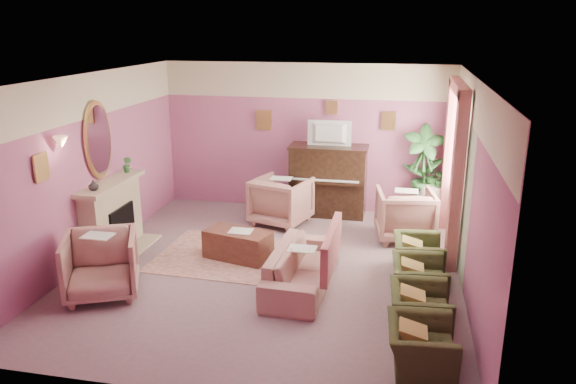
% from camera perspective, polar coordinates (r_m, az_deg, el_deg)
% --- Properties ---
extents(floor, '(5.50, 6.00, 0.01)m').
position_cam_1_polar(floor, '(8.39, -1.94, -7.87)').
color(floor, slate).
rests_on(floor, ground).
extents(ceiling, '(5.50, 6.00, 0.01)m').
position_cam_1_polar(ceiling, '(7.65, -2.15, 11.55)').
color(ceiling, white).
rests_on(ceiling, wall_back).
extents(wall_back, '(5.50, 0.02, 2.80)m').
position_cam_1_polar(wall_back, '(10.77, 1.77, 5.55)').
color(wall_back, '#7E4A70').
rests_on(wall_back, floor).
extents(wall_front, '(5.50, 0.02, 2.80)m').
position_cam_1_polar(wall_front, '(5.21, -9.96, -7.23)').
color(wall_front, '#7E4A70').
rests_on(wall_front, floor).
extents(wall_left, '(0.02, 6.00, 2.80)m').
position_cam_1_polar(wall_left, '(8.95, -19.41, 2.27)').
color(wall_left, '#7E4A70').
rests_on(wall_left, floor).
extents(wall_right, '(0.02, 6.00, 2.80)m').
position_cam_1_polar(wall_right, '(7.75, 18.14, 0.23)').
color(wall_right, '#7E4A70').
rests_on(wall_right, floor).
extents(picture_rail_band, '(5.50, 0.01, 0.65)m').
position_cam_1_polar(picture_rail_band, '(10.60, 1.82, 11.24)').
color(picture_rail_band, beige).
rests_on(picture_rail_band, wall_back).
extents(stripe_panel, '(0.01, 3.00, 2.15)m').
position_cam_1_polar(stripe_panel, '(9.08, 17.06, 0.55)').
color(stripe_panel, '#B0C39D').
rests_on(stripe_panel, wall_right).
extents(fireplace_surround, '(0.30, 1.40, 1.10)m').
position_cam_1_polar(fireplace_surround, '(9.27, -17.44, -2.55)').
color(fireplace_surround, tan).
rests_on(fireplace_surround, floor).
extents(fireplace_inset, '(0.18, 0.72, 0.68)m').
position_cam_1_polar(fireplace_inset, '(9.27, -16.81, -3.47)').
color(fireplace_inset, black).
rests_on(fireplace_inset, floor).
extents(fire_ember, '(0.06, 0.54, 0.10)m').
position_cam_1_polar(fire_ember, '(9.32, -16.50, -4.53)').
color(fire_ember, orange).
rests_on(fire_ember, floor).
extents(mantel_shelf, '(0.40, 1.55, 0.07)m').
position_cam_1_polar(mantel_shelf, '(9.09, -17.58, 0.83)').
color(mantel_shelf, tan).
rests_on(mantel_shelf, fireplace_surround).
extents(hearth, '(0.55, 1.50, 0.02)m').
position_cam_1_polar(hearth, '(9.37, -16.07, -5.75)').
color(hearth, tan).
rests_on(hearth, floor).
extents(mirror_frame, '(0.04, 0.72, 1.20)m').
position_cam_1_polar(mirror_frame, '(9.01, -18.74, 5.04)').
color(mirror_frame, tan).
rests_on(mirror_frame, wall_left).
extents(mirror_glass, '(0.01, 0.60, 1.06)m').
position_cam_1_polar(mirror_glass, '(9.00, -18.60, 5.04)').
color(mirror_glass, silver).
rests_on(mirror_glass, wall_left).
extents(sconce_shade, '(0.20, 0.20, 0.16)m').
position_cam_1_polar(sconce_shade, '(8.06, -22.07, 4.71)').
color(sconce_shade, '#F8B082').
rests_on(sconce_shade, wall_left).
extents(piano, '(1.40, 0.60, 1.30)m').
position_cam_1_polar(piano, '(10.56, 4.10, 1.10)').
color(piano, black).
rests_on(piano, floor).
extents(piano_keyshelf, '(1.30, 0.12, 0.06)m').
position_cam_1_polar(piano_keyshelf, '(10.21, 3.84, 0.96)').
color(piano_keyshelf, black).
rests_on(piano_keyshelf, piano).
extents(piano_keys, '(1.20, 0.08, 0.02)m').
position_cam_1_polar(piano_keys, '(10.19, 3.85, 1.17)').
color(piano_keys, white).
rests_on(piano_keys, piano).
extents(piano_top, '(1.45, 0.65, 0.04)m').
position_cam_1_polar(piano_top, '(10.40, 4.18, 4.60)').
color(piano_top, black).
rests_on(piano_top, piano).
extents(television, '(0.80, 0.12, 0.48)m').
position_cam_1_polar(television, '(10.29, 4.18, 6.12)').
color(television, black).
rests_on(television, piano).
extents(print_back_left, '(0.30, 0.03, 0.38)m').
position_cam_1_polar(print_back_left, '(10.84, -2.45, 7.33)').
color(print_back_left, tan).
rests_on(print_back_left, wall_back).
extents(print_back_right, '(0.26, 0.03, 0.34)m').
position_cam_1_polar(print_back_right, '(10.51, 10.17, 7.12)').
color(print_back_right, tan).
rests_on(print_back_right, wall_back).
extents(print_back_mid, '(0.22, 0.03, 0.26)m').
position_cam_1_polar(print_back_mid, '(10.55, 4.47, 8.58)').
color(print_back_mid, tan).
rests_on(print_back_mid, wall_back).
extents(print_left_wall, '(0.03, 0.28, 0.36)m').
position_cam_1_polar(print_left_wall, '(7.89, -23.79, 2.32)').
color(print_left_wall, tan).
rests_on(print_left_wall, wall_left).
extents(window_blind, '(0.03, 1.40, 1.80)m').
position_cam_1_polar(window_blind, '(9.17, 17.04, 4.75)').
color(window_blind, silver).
rests_on(window_blind, wall_right).
extents(curtain_left, '(0.16, 0.34, 2.60)m').
position_cam_1_polar(curtain_left, '(8.36, 16.77, 0.83)').
color(curtain_left, '#A45054').
rests_on(curtain_left, floor).
extents(curtain_right, '(0.16, 0.34, 2.60)m').
position_cam_1_polar(curtain_right, '(10.14, 15.99, 3.62)').
color(curtain_right, '#A45054').
rests_on(curtain_right, floor).
extents(pelmet, '(0.16, 2.20, 0.16)m').
position_cam_1_polar(pelmet, '(9.03, 17.00, 10.12)').
color(pelmet, '#A45054').
rests_on(pelmet, wall_right).
extents(mantel_plant, '(0.16, 0.16, 0.28)m').
position_cam_1_polar(mantel_plant, '(9.51, -16.03, 2.71)').
color(mantel_plant, '#29612A').
rests_on(mantel_plant, mantel_shelf).
extents(mantel_vase, '(0.16, 0.16, 0.16)m').
position_cam_1_polar(mantel_vase, '(8.64, -19.17, 0.63)').
color(mantel_vase, beige).
rests_on(mantel_vase, mantel_shelf).
extents(area_rug, '(2.57, 1.90, 0.01)m').
position_cam_1_polar(area_rug, '(8.84, -5.00, -6.55)').
color(area_rug, '#AC796B').
rests_on(area_rug, floor).
extents(coffee_table, '(1.09, 0.73, 0.45)m').
position_cam_1_polar(coffee_table, '(8.71, -5.10, -5.36)').
color(coffee_table, '#532C21').
rests_on(coffee_table, floor).
extents(table_paper, '(0.35, 0.28, 0.01)m').
position_cam_1_polar(table_paper, '(8.61, -4.82, -3.97)').
color(table_paper, silver).
rests_on(table_paper, coffee_table).
extents(sofa, '(0.64, 1.92, 0.78)m').
position_cam_1_polar(sofa, '(7.75, 1.46, -6.88)').
color(sofa, '#AB786C').
rests_on(sofa, floor).
extents(sofa_throw, '(0.10, 1.45, 0.53)m').
position_cam_1_polar(sofa_throw, '(7.61, 4.45, -5.65)').
color(sofa_throw, '#A45054').
rests_on(sofa_throw, sofa).
extents(floral_armchair_left, '(0.91, 0.91, 0.95)m').
position_cam_1_polar(floral_armchair_left, '(10.09, -0.69, -0.64)').
color(floral_armchair_left, '#AB786C').
rests_on(floral_armchair_left, floor).
extents(floral_armchair_right, '(0.91, 0.91, 0.95)m').
position_cam_1_polar(floral_armchair_right, '(9.56, 11.82, -2.00)').
color(floral_armchair_right, '#AB786C').
rests_on(floral_armchair_right, floor).
extents(floral_armchair_front, '(0.91, 0.91, 0.95)m').
position_cam_1_polar(floral_armchair_front, '(7.86, -18.50, -6.75)').
color(floral_armchair_front, '#AB786C').
rests_on(floral_armchair_front, floor).
extents(olive_chair_a, '(0.57, 0.81, 0.70)m').
position_cam_1_polar(olive_chair_a, '(6.17, 13.40, -14.39)').
color(olive_chair_a, '#373F1E').
rests_on(olive_chair_a, floor).
extents(olive_chair_b, '(0.57, 0.81, 0.70)m').
position_cam_1_polar(olive_chair_b, '(6.89, 13.27, -10.89)').
color(olive_chair_b, '#373F1E').
rests_on(olive_chair_b, floor).
extents(olive_chair_c, '(0.57, 0.81, 0.70)m').
position_cam_1_polar(olive_chair_c, '(7.63, 13.17, -8.07)').
color(olive_chair_c, '#373F1E').
rests_on(olive_chair_c, floor).
extents(olive_chair_d, '(0.57, 0.81, 0.70)m').
position_cam_1_polar(olive_chair_d, '(8.38, 13.08, -5.74)').
color(olive_chair_d, '#373F1E').
rests_on(olive_chair_d, floor).
extents(side_table, '(0.52, 0.52, 0.70)m').
position_cam_1_polar(side_table, '(10.54, 14.28, -1.13)').
color(side_table, silver).
rests_on(side_table, floor).
extents(side_plant_big, '(0.30, 0.30, 0.34)m').
position_cam_1_polar(side_plant_big, '(10.39, 14.48, 1.60)').
color(side_plant_big, '#29612A').
rests_on(side_plant_big, side_table).
extents(side_plant_small, '(0.16, 0.16, 0.28)m').
position_cam_1_polar(side_plant_small, '(10.31, 15.15, 1.26)').
color(side_plant_small, '#29612A').
rests_on(side_plant_small, side_table).
extents(palm_pot, '(0.34, 0.34, 0.34)m').
position_cam_1_polar(palm_pot, '(10.61, 13.27, -1.96)').
color(palm_pot, '#986746').
rests_on(palm_pot, floor).
extents(palm_plant, '(0.76, 0.76, 1.44)m').
position_cam_1_polar(palm_plant, '(10.36, 13.59, 2.71)').
color(palm_plant, '#29612A').
rests_on(palm_plant, palm_pot).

